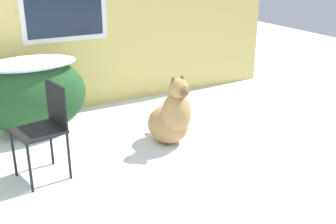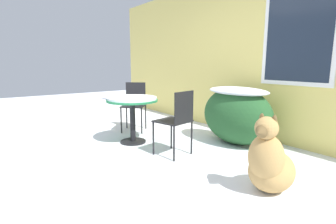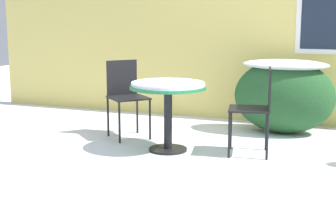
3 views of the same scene
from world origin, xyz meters
name	(u,v)px [view 1 (image 1 of 3)]	position (x,y,z in m)	size (l,w,h in m)	color
ground_plane	(32,212)	(0.00, 0.00, 0.00)	(16.00, 16.00, 0.00)	white
shrub_left	(34,93)	(0.39, 1.62, 0.47)	(1.19, 0.73, 0.88)	#235128
patio_chair_far_side	(45,125)	(0.28, 0.54, 0.50)	(0.48, 0.48, 0.88)	black
dog	(171,119)	(1.61, 0.62, 0.29)	(0.49, 0.69, 0.79)	tan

